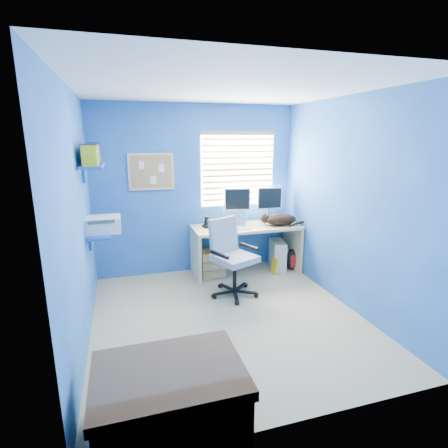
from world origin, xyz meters
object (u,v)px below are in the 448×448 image
object	(u,v)px
desk	(246,249)
cat	(281,220)
office_chair	(232,267)
laptop	(238,221)
tower_pc	(277,255)

from	to	relation	value
desk	cat	bearing A→B (deg)	-13.28
cat	office_chair	bearing A→B (deg)	-126.03
desk	cat	world-z (taller)	cat
desk	office_chair	world-z (taller)	office_chair
desk	laptop	size ratio (longest dim) A/B	4.85
office_chair	cat	bearing A→B (deg)	29.62
laptop	tower_pc	bearing A→B (deg)	6.44
desk	laptop	xyz separation A→B (m)	(-0.17, -0.12, 0.48)
laptop	cat	xyz separation A→B (m)	(0.68, -0.00, -0.03)
tower_pc	office_chair	size ratio (longest dim) A/B	0.45
laptop	office_chair	xyz separation A→B (m)	(-0.26, -0.54, -0.48)
cat	office_chair	xyz separation A→B (m)	(-0.95, -0.54, -0.45)
cat	office_chair	world-z (taller)	office_chair
cat	office_chair	distance (m)	1.18
desk	tower_pc	world-z (taller)	desk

